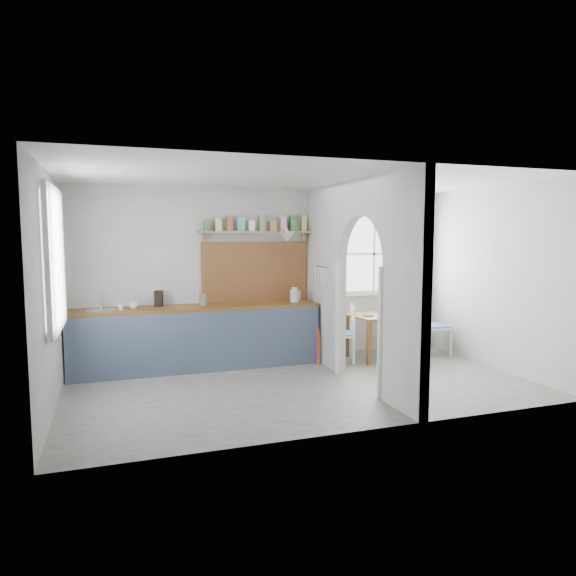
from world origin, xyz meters
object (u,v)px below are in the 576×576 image
object	(u,v)px
dining_table	(384,336)
kettle	(294,295)
vase	(385,306)
chair_left	(341,333)
chair_right	(434,326)

from	to	relation	value
dining_table	kettle	world-z (taller)	kettle
dining_table	vase	size ratio (longest dim) A/B	5.42
chair_left	vase	distance (m)	0.96
dining_table	vase	xyz separation A→B (m)	(0.11, 0.17, 0.44)
kettle	vase	world-z (taller)	kettle
chair_left	chair_right	bearing A→B (deg)	109.18
kettle	vase	size ratio (longest dim) A/B	1.09
dining_table	chair_right	xyz separation A→B (m)	(0.86, -0.07, 0.12)
vase	kettle	bearing A→B (deg)	177.04
chair_left	dining_table	bearing A→B (deg)	113.41
dining_table	kettle	xyz separation A→B (m)	(-1.39, 0.25, 0.67)
vase	chair_left	bearing A→B (deg)	-166.33
dining_table	vase	distance (m)	0.49
kettle	dining_table	bearing A→B (deg)	-11.00
dining_table	chair_right	bearing A→B (deg)	-12.04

